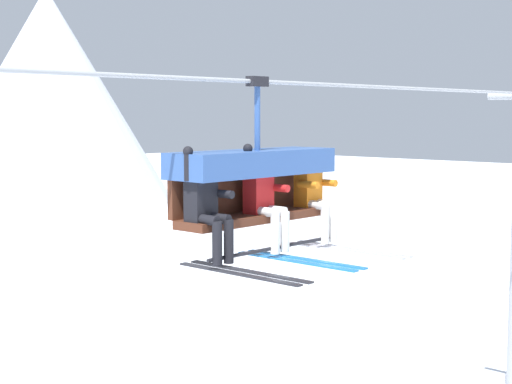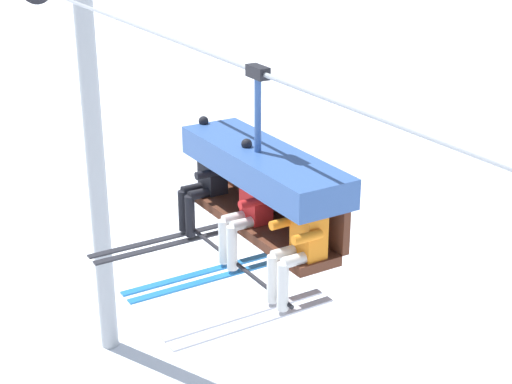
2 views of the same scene
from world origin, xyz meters
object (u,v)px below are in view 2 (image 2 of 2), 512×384
Objects in this scene: chairlift_chair at (264,178)px; skier_orange at (297,242)px; skier_red at (246,206)px; lift_tower_near at (95,166)px; skier_black at (203,178)px.

skier_orange is at bearing -13.11° from chairlift_chair.
chairlift_chair is at bearing 166.89° from skier_orange.
chairlift_chair is 1.02m from skier_orange.
skier_red is (-0.00, -0.21, -0.27)m from chairlift_chair.
lift_tower_near is at bearing 172.80° from skier_red.
skier_black is 1.00× the size of skier_red.
skier_black and skier_red have the same top height.
lift_tower_near is 6.73m from skier_black.
skier_black is at bearing 179.79° from skier_orange.
skier_orange is (0.95, -0.22, -0.29)m from chairlift_chair.
chairlift_chair is 0.34m from skier_red.
lift_tower_near is 7.63m from skier_red.
lift_tower_near is 4.52× the size of skier_black.
lift_tower_near reaches higher than skier_orange.
chairlift_chair is 1.37× the size of skier_orange.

